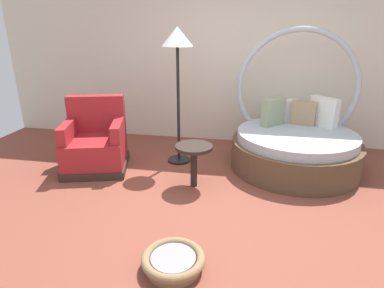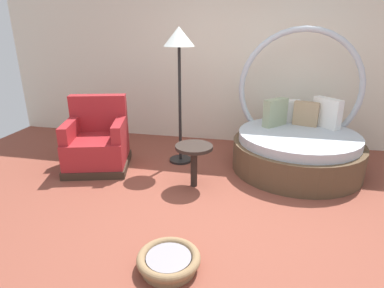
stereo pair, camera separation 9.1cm
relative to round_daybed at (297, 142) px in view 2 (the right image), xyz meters
name	(u,v)px [view 2 (the right image)]	position (x,y,z in m)	size (l,w,h in m)	color
ground_plane	(219,216)	(-0.85, -1.43, -0.37)	(8.00, 8.00, 0.02)	brown
back_wall	(242,52)	(-0.85, 0.96, 1.09)	(8.00, 0.12, 2.90)	silver
round_daybed	(297,142)	(0.00, 0.00, 0.00)	(1.69, 1.69, 1.83)	brown
red_armchair	(98,143)	(-2.64, -0.55, -0.03)	(0.99, 0.99, 0.94)	#38281E
pet_basket	(169,261)	(-1.15, -2.28, -0.29)	(0.51, 0.51, 0.13)	#8E704C
side_table	(194,153)	(-1.24, -0.85, 0.06)	(0.44, 0.44, 0.52)	#2D231E
floor_lamp	(179,50)	(-1.59, -0.14, 1.17)	(0.40, 0.40, 1.82)	black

